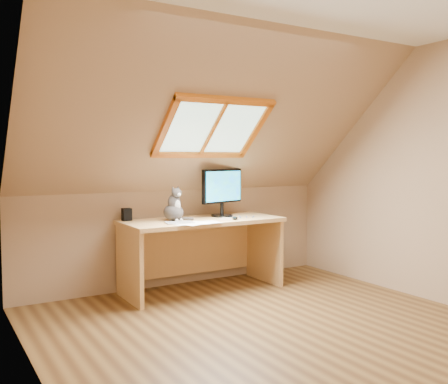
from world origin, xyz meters
TOP-DOWN VIEW (x-y plane):
  - ground at (0.00, 0.00)m, footprint 3.50×3.50m
  - room_shell at (0.00, -0.09)m, footprint 3.52×3.52m
  - desk at (0.07, 1.45)m, footprint 1.60×0.70m
  - monitor at (0.34, 1.45)m, footprint 0.53×0.23m
  - cat at (-0.23, 1.40)m, footprint 0.23×0.26m
  - desk_speaker at (-0.63, 1.63)m, footprint 0.09×0.09m
  - graphics_tablet at (-0.27, 1.20)m, footprint 0.29×0.23m
  - mouse at (0.32, 1.15)m, footprint 0.09×0.11m
  - papers at (-0.13, 1.12)m, footprint 0.35×0.30m
  - cables at (0.40, 1.26)m, footprint 0.51×0.26m

SIDE VIEW (x-z plane):
  - ground at x=0.00m, z-range 0.00..0.00m
  - desk at x=0.07m, z-range 0.14..0.87m
  - papers at x=-0.13m, z-range 0.73..0.74m
  - cables at x=0.40m, z-range 0.73..0.74m
  - graphics_tablet at x=-0.27m, z-range 0.73..0.74m
  - mouse at x=0.32m, z-range 0.73..0.76m
  - desk_speaker at x=-0.63m, z-range 0.73..0.85m
  - cat at x=-0.23m, z-range 0.68..1.03m
  - monitor at x=0.34m, z-range 0.77..1.26m
  - room_shell at x=0.00m, z-range 0.23..2.64m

